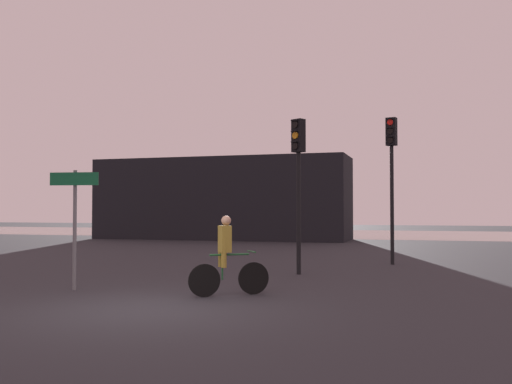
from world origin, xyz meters
TOP-DOWN VIEW (x-y plane):
  - ground_plane at (0.00, 0.00)m, footprint 120.00×120.00m
  - water_strip at (0.00, 33.31)m, footprint 80.00×16.00m
  - distant_building at (-7.22, 23.31)m, footprint 15.31×4.00m
  - traffic_light_center at (1.36, 6.13)m, footprint 0.40×0.42m
  - traffic_light_far_right at (3.62, 9.76)m, footprint 0.37×0.39m
  - direction_sign_post at (-2.61, 1.68)m, footprint 1.09×0.21m
  - cyclist at (0.81, 1.89)m, footprint 1.37×1.09m

SIDE VIEW (x-z plane):
  - ground_plane at x=0.00m, z-range 0.00..0.00m
  - water_strip at x=0.00m, z-range 0.00..0.01m
  - cyclist at x=0.81m, z-range 0.01..1.63m
  - direction_sign_post at x=-2.61m, z-range 0.40..3.00m
  - distant_building at x=-7.22m, z-range 0.00..4.84m
  - traffic_light_center at x=1.36m, z-range 0.83..5.04m
  - traffic_light_far_right at x=3.62m, z-range 0.90..5.62m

